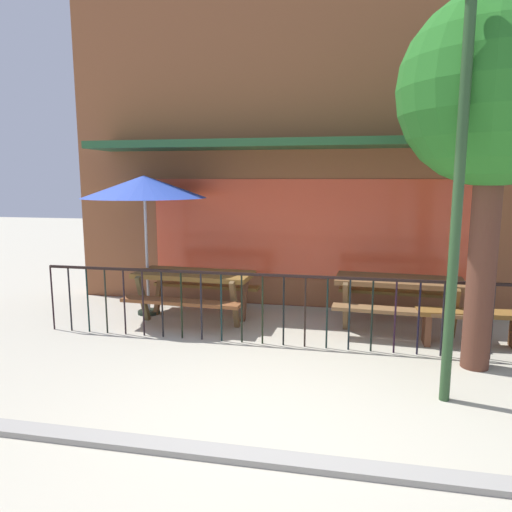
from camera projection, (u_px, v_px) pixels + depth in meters
ground at (268, 419)px, 4.38m from camera, size 40.00×40.00×0.00m
pub_storefront at (312, 138)px, 8.02m from camera, size 8.49×1.46×5.81m
patio_fence_front at (295, 298)px, 6.21m from camera, size 7.16×0.04×0.97m
picnic_table_left at (194, 283)px, 7.34m from camera, size 1.86×1.44×0.79m
picnic_table_right at (399, 289)px, 6.88m from camera, size 1.88×1.47×0.79m
patio_umbrella at (144, 187)px, 7.49m from camera, size 1.97×1.97×2.26m
patio_bench at (471, 320)px, 6.25m from camera, size 1.41×0.39×0.48m
street_tree at (495, 94)px, 5.10m from camera, size 2.10×2.10×4.21m
street_lamp at (462, 130)px, 4.35m from camera, size 0.28×0.28×4.07m
curb_edge at (254, 460)px, 3.75m from camera, size 11.89×0.20×0.11m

